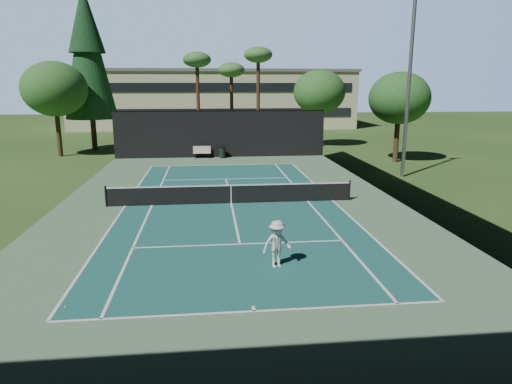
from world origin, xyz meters
TOP-DOWN VIEW (x-y plane):
  - ground at (0.00, 0.00)m, footprint 160.00×160.00m
  - apron_slab at (0.00, 0.00)m, footprint 18.00×32.00m
  - court_surface at (0.00, 0.00)m, footprint 10.97×23.77m
  - court_lines at (0.00, 0.00)m, footprint 11.07×23.87m
  - tennis_net at (0.00, 0.00)m, footprint 12.90×0.10m
  - fence at (0.00, 0.06)m, footprint 18.04×32.05m
  - player at (1.11, -8.77)m, footprint 1.19×0.87m
  - tennis_ball_a at (-5.24, -11.10)m, footprint 0.06×0.06m
  - tennis_ball_b at (-2.09, 3.44)m, footprint 0.07×0.07m
  - tennis_ball_c at (1.26, 3.24)m, footprint 0.08×0.08m
  - tennis_ball_d at (-6.00, 5.12)m, footprint 0.07×0.07m
  - park_bench at (-1.65, 15.67)m, footprint 1.50×0.45m
  - trash_bin at (0.07, 15.46)m, footprint 0.56×0.56m
  - pine_tree at (-12.00, 22.00)m, footprint 4.80×4.80m
  - palm_a at (-2.00, 24.00)m, footprint 2.80×2.80m
  - palm_b at (1.50, 26.00)m, footprint 2.80×2.80m
  - palm_c at (4.00, 23.00)m, footprint 2.80×2.80m
  - decid_tree_a at (10.00, 22.00)m, footprint 5.12×5.12m
  - decid_tree_b at (14.00, 12.00)m, footprint 4.80×4.80m
  - decid_tree_c at (-14.00, 18.00)m, footprint 5.44×5.44m
  - campus_building at (0.00, 45.98)m, footprint 40.50×12.50m
  - light_pole at (12.00, 6.00)m, footprint 0.90×0.25m

SIDE VIEW (x-z plane):
  - ground at x=0.00m, z-range 0.00..0.00m
  - apron_slab at x=0.00m, z-range 0.00..0.01m
  - court_surface at x=0.00m, z-range 0.01..0.02m
  - court_lines at x=0.00m, z-range 0.02..0.02m
  - tennis_ball_a at x=-5.24m, z-range 0.00..0.06m
  - tennis_ball_b at x=-2.09m, z-range 0.00..0.07m
  - tennis_ball_d at x=-6.00m, z-range 0.00..0.07m
  - tennis_ball_c at x=1.26m, z-range 0.00..0.08m
  - trash_bin at x=0.07m, z-range 0.01..0.95m
  - park_bench at x=-1.65m, z-range 0.03..1.06m
  - tennis_net at x=0.00m, z-range 0.01..1.11m
  - player at x=1.11m, z-range 0.00..1.66m
  - fence at x=0.00m, z-range -0.01..4.02m
  - campus_building at x=0.00m, z-range 0.06..8.36m
  - decid_tree_b at x=14.00m, z-range 1.51..8.65m
  - decid_tree_a at x=10.00m, z-range 1.61..9.23m
  - decid_tree_c at x=-14.00m, z-range 1.72..9.81m
  - light_pole at x=12.00m, z-range 0.35..12.57m
  - palm_b at x=1.50m, z-range 3.15..11.57m
  - palm_a at x=-2.00m, z-range 3.53..12.85m
  - palm_c at x=4.00m, z-range 3.72..13.49m
  - pine_tree at x=-12.00m, z-range 2.05..17.05m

